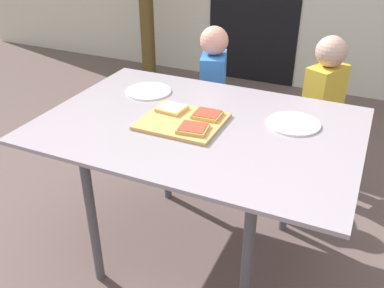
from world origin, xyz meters
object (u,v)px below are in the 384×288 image
at_px(child_left, 213,97).
at_px(child_right, 322,106).
at_px(pizza_slice_near_right, 193,128).
at_px(plate_white_left, 149,91).
at_px(pizza_slice_far_right, 207,114).
at_px(cutting_board, 182,121).
at_px(pizza_slice_far_left, 172,109).
at_px(plate_white_right, 293,124).
at_px(dining_table, 199,140).

xyz_separation_m(child_left, child_right, (0.64, 0.16, -0.01)).
xyz_separation_m(pizza_slice_near_right, plate_white_left, (-0.39, 0.32, -0.02)).
relative_size(plate_white_left, child_right, 0.24).
height_order(pizza_slice_far_right, child_right, child_right).
bearing_deg(cutting_board, pizza_slice_far_right, 41.70).
bearing_deg(pizza_slice_far_left, plate_white_left, 141.58).
bearing_deg(pizza_slice_far_left, plate_white_right, 12.51).
bearing_deg(plate_white_left, pizza_slice_far_right, -23.10).
relative_size(cutting_board, plate_white_left, 1.51).
bearing_deg(plate_white_left, pizza_slice_far_left, -38.42).
height_order(cutting_board, pizza_slice_near_right, pizza_slice_near_right).
relative_size(cutting_board, pizza_slice_far_left, 2.69).
bearing_deg(pizza_slice_far_left, pizza_slice_near_right, -39.50).
bearing_deg(child_right, plate_white_right, -92.87).
relative_size(pizza_slice_near_right, plate_white_left, 0.58).
height_order(pizza_slice_far_left, child_right, child_right).
bearing_deg(child_left, child_right, 14.14).
distance_m(plate_white_left, child_right, 1.05).
xyz_separation_m(cutting_board, plate_white_right, (0.45, 0.19, -0.00)).
relative_size(pizza_slice_far_right, child_left, 0.13).
height_order(cutting_board, plate_white_right, cutting_board).
bearing_deg(cutting_board, child_right, 61.60).
bearing_deg(dining_table, cutting_board, -157.88).
xyz_separation_m(dining_table, cutting_board, (-0.07, -0.03, 0.09)).
relative_size(pizza_slice_far_left, plate_white_right, 0.56).
height_order(pizza_slice_far_right, pizza_slice_far_left, same).
distance_m(dining_table, pizza_slice_near_right, 0.15).
height_order(dining_table, pizza_slice_far_left, pizza_slice_far_left).
bearing_deg(dining_table, plate_white_left, 150.04).
height_order(child_left, child_right, child_left).
height_order(cutting_board, pizza_slice_far_left, pizza_slice_far_left).
xyz_separation_m(pizza_slice_far_right, plate_white_left, (-0.40, 0.17, -0.02)).
xyz_separation_m(dining_table, pizza_slice_far_left, (-0.15, 0.04, 0.11)).
bearing_deg(cutting_board, plate_white_left, 141.61).
bearing_deg(child_right, cutting_board, -118.40).
distance_m(cutting_board, pizza_slice_near_right, 0.11).
distance_m(plate_white_left, child_left, 0.55).
relative_size(pizza_slice_near_right, child_left, 0.13).
bearing_deg(pizza_slice_far_left, child_right, 55.48).
xyz_separation_m(pizza_slice_far_right, child_right, (0.40, 0.82, -0.22)).
height_order(plate_white_left, child_right, child_right).
xyz_separation_m(cutting_board, child_left, (-0.15, 0.74, -0.20)).
relative_size(plate_white_right, child_right, 0.24).
distance_m(pizza_slice_near_right, plate_white_right, 0.45).
bearing_deg(pizza_slice_near_right, plate_white_left, 141.12).
relative_size(cutting_board, pizza_slice_far_right, 2.81).
bearing_deg(plate_white_left, cutting_board, -38.39).
distance_m(pizza_slice_far_left, child_left, 0.71).
bearing_deg(pizza_slice_far_left, dining_table, -14.59).
distance_m(pizza_slice_far_right, child_right, 0.94).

